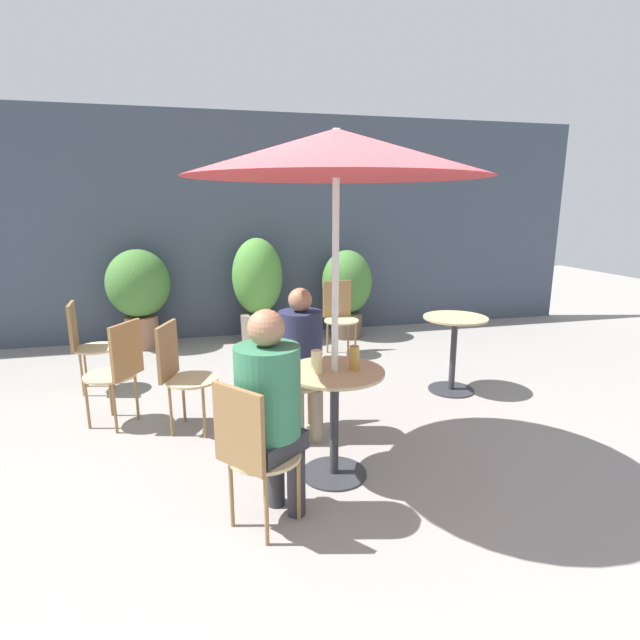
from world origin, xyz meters
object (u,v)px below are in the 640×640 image
(cafe_table_far, at_px, (454,342))
(bistro_chair_3, at_px, (179,368))
(seated_person_1, at_px, (270,401))
(beer_glass_1, at_px, (317,362))
(bistro_chair_2, at_px, (85,339))
(potted_plant_0, at_px, (139,289))
(seated_person_0, at_px, (301,351))
(potted_plant_2, at_px, (347,288))
(potted_plant_1, at_px, (258,285))
(umbrella, at_px, (336,154))
(bistro_chair_5, at_px, (339,311))
(beer_glass_0, at_px, (354,358))
(cafe_table_near, at_px, (334,404))
(bistro_chair_4, at_px, (119,365))
(bistro_chair_1, at_px, (252,446))
(bistro_chair_0, at_px, (295,367))

(cafe_table_far, height_order, bistro_chair_3, bistro_chair_3)
(seated_person_1, height_order, beer_glass_1, seated_person_1)
(bistro_chair_2, relative_size, potted_plant_0, 0.71)
(seated_person_0, relative_size, potted_plant_0, 0.95)
(seated_person_0, relative_size, potted_plant_2, 1.00)
(potted_plant_1, distance_m, umbrella, 3.80)
(potted_plant_0, xyz_separation_m, potted_plant_2, (2.72, -0.13, -0.07))
(bistro_chair_5, bearing_deg, potted_plant_2, 64.86)
(beer_glass_0, distance_m, umbrella, 1.28)
(beer_glass_0, bearing_deg, potted_plant_2, 73.73)
(bistro_chair_2, height_order, umbrella, umbrella)
(potted_plant_1, bearing_deg, beer_glass_1, -90.94)
(bistro_chair_3, bearing_deg, cafe_table_near, -113.73)
(beer_glass_1, bearing_deg, cafe_table_far, 36.80)
(cafe_table_far, distance_m, bistro_chair_4, 3.07)
(cafe_table_near, xyz_separation_m, potted_plant_2, (1.15, 3.48, 0.17))
(cafe_table_near, relative_size, potted_plant_0, 0.60)
(bistro_chair_3, bearing_deg, umbrella, -113.73)
(bistro_chair_5, height_order, umbrella, umbrella)
(bistro_chair_1, relative_size, umbrella, 0.40)
(cafe_table_far, relative_size, beer_glass_1, 4.97)
(bistro_chair_4, relative_size, beer_glass_1, 5.90)
(cafe_table_near, height_order, beer_glass_1, beer_glass_1)
(cafe_table_far, relative_size, beer_glass_0, 4.64)
(bistro_chair_5, xyz_separation_m, potted_plant_1, (-0.90, 0.79, 0.23))
(beer_glass_0, xyz_separation_m, umbrella, (-0.13, 0.02, 1.28))
(cafe_table_far, relative_size, potted_plant_1, 0.54)
(seated_person_1, relative_size, umbrella, 0.56)
(potted_plant_1, bearing_deg, beer_glass_0, -86.84)
(bistro_chair_5, xyz_separation_m, potted_plant_0, (-2.40, 0.85, 0.23))
(bistro_chair_0, bearing_deg, potted_plant_1, 80.24)
(potted_plant_0, bearing_deg, cafe_table_far, -37.08)
(potted_plant_2, bearing_deg, umbrella, -108.27)
(umbrella, bearing_deg, seated_person_0, 98.74)
(bistro_chair_4, distance_m, potted_plant_0, 2.45)
(bistro_chair_0, xyz_separation_m, bistro_chair_3, (-0.90, 0.22, 0.00))
(bistro_chair_2, xyz_separation_m, bistro_chair_5, (2.77, 0.65, 0.00))
(cafe_table_near, height_order, seated_person_0, seated_person_0)
(cafe_table_near, xyz_separation_m, beer_glass_0, (0.13, -0.02, 0.31))
(bistro_chair_1, distance_m, bistro_chair_3, 1.53)
(bistro_chair_5, height_order, seated_person_0, seated_person_0)
(cafe_table_far, relative_size, bistro_chair_1, 0.84)
(beer_glass_1, bearing_deg, bistro_chair_3, 131.57)
(cafe_table_near, height_order, bistro_chair_3, bistro_chair_3)
(bistro_chair_2, xyz_separation_m, potted_plant_1, (1.88, 1.44, 0.23))
(bistro_chair_1, height_order, bistro_chair_2, same)
(bistro_chair_3, xyz_separation_m, umbrella, (1.02, -0.99, 1.58))
(cafe_table_near, height_order, bistro_chair_1, bistro_chair_1)
(potted_plant_0, bearing_deg, bistro_chair_1, -76.79)
(beer_glass_1, xyz_separation_m, potted_plant_2, (1.28, 3.50, -0.14))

